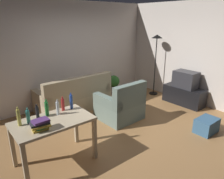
{
  "coord_description": "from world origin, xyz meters",
  "views": [
    {
      "loc": [
        -2.74,
        -2.89,
        2.25
      ],
      "look_at": [
        0.1,
        0.5,
        0.75
      ],
      "focal_mm": 33.74,
      "sensor_mm": 36.0,
      "label": 1
    }
  ],
  "objects_px": {
    "couch": "(75,98)",
    "desk": "(53,127)",
    "bottle_squat": "(19,117)",
    "bottle_dark": "(37,112)",
    "torchiere_lamp": "(156,48)",
    "tv": "(186,79)",
    "book_stack": "(41,125)",
    "bottle_tall": "(28,117)",
    "bottle_blue": "(71,102)",
    "bottle_red": "(63,104)",
    "storage_box": "(206,125)",
    "tv_stand": "(184,95)",
    "armchair": "(121,106)",
    "bottle_clear": "(58,108)",
    "potted_plant": "(114,83)",
    "bottle_green": "(47,108)"
  },
  "relations": [
    {
      "from": "couch",
      "to": "desk",
      "type": "xyz_separation_m",
      "value": [
        -1.33,
        -1.65,
        0.34
      ]
    },
    {
      "from": "bottle_squat",
      "to": "bottle_dark",
      "type": "bearing_deg",
      "value": 15.4
    },
    {
      "from": "torchiere_lamp",
      "to": "bottle_squat",
      "type": "distance_m",
      "value": 4.4
    },
    {
      "from": "tv",
      "to": "book_stack",
      "type": "xyz_separation_m",
      "value": [
        -4.08,
        -0.23,
        0.14
      ]
    },
    {
      "from": "bottle_tall",
      "to": "bottle_dark",
      "type": "relative_size",
      "value": 1.08
    },
    {
      "from": "couch",
      "to": "bottle_blue",
      "type": "xyz_separation_m",
      "value": [
        -0.88,
        -1.45,
        0.58
      ]
    },
    {
      "from": "bottle_squat",
      "to": "bottle_red",
      "type": "relative_size",
      "value": 1.19
    },
    {
      "from": "storage_box",
      "to": "bottle_tall",
      "type": "bearing_deg",
      "value": 158.22
    },
    {
      "from": "tv_stand",
      "to": "bottle_red",
      "type": "relative_size",
      "value": 4.45
    },
    {
      "from": "bottle_tall",
      "to": "storage_box",
      "type": "bearing_deg",
      "value": -21.78
    },
    {
      "from": "torchiere_lamp",
      "to": "armchair",
      "type": "xyz_separation_m",
      "value": [
        -1.95,
        -0.63,
        -1.09
      ]
    },
    {
      "from": "bottle_red",
      "to": "bottle_tall",
      "type": "bearing_deg",
      "value": -171.95
    },
    {
      "from": "tv",
      "to": "book_stack",
      "type": "relative_size",
      "value": 2.1
    },
    {
      "from": "bottle_red",
      "to": "couch",
      "type": "bearing_deg",
      "value": 54.17
    },
    {
      "from": "desk",
      "to": "bottle_squat",
      "type": "xyz_separation_m",
      "value": [
        -0.44,
        0.15,
        0.24
      ]
    },
    {
      "from": "couch",
      "to": "bottle_clear",
      "type": "xyz_separation_m",
      "value": [
        -1.17,
        -1.53,
        0.57
      ]
    },
    {
      "from": "potted_plant",
      "to": "book_stack",
      "type": "relative_size",
      "value": 2.0
    },
    {
      "from": "bottle_squat",
      "to": "bottle_red",
      "type": "distance_m",
      "value": 0.75
    },
    {
      "from": "desk",
      "to": "bottle_blue",
      "type": "distance_m",
      "value": 0.55
    },
    {
      "from": "bottle_dark",
      "to": "armchair",
      "type": "bearing_deg",
      "value": 7.09
    },
    {
      "from": "bottle_clear",
      "to": "desk",
      "type": "bearing_deg",
      "value": -141.44
    },
    {
      "from": "torchiere_lamp",
      "to": "bottle_squat",
      "type": "bearing_deg",
      "value": -167.32
    },
    {
      "from": "bottle_clear",
      "to": "book_stack",
      "type": "relative_size",
      "value": 0.91
    },
    {
      "from": "bottle_tall",
      "to": "bottle_dark",
      "type": "bearing_deg",
      "value": 27.87
    },
    {
      "from": "couch",
      "to": "tv_stand",
      "type": "height_order",
      "value": "couch"
    },
    {
      "from": "bottle_clear",
      "to": "bottle_red",
      "type": "bearing_deg",
      "value": 35.07
    },
    {
      "from": "torchiere_lamp",
      "to": "potted_plant",
      "type": "distance_m",
      "value": 1.65
    },
    {
      "from": "bottle_tall",
      "to": "bottle_clear",
      "type": "xyz_separation_m",
      "value": [
        0.47,
        -0.01,
        0.01
      ]
    },
    {
      "from": "torchiere_lamp",
      "to": "bottle_tall",
      "type": "xyz_separation_m",
      "value": [
        -4.13,
        -0.97,
        -0.55
      ]
    },
    {
      "from": "couch",
      "to": "armchair",
      "type": "distance_m",
      "value": 1.29
    },
    {
      "from": "couch",
      "to": "desk",
      "type": "height_order",
      "value": "couch"
    },
    {
      "from": "desk",
      "to": "bottle_dark",
      "type": "height_order",
      "value": "bottle_dark"
    },
    {
      "from": "desk",
      "to": "book_stack",
      "type": "bearing_deg",
      "value": -144.52
    },
    {
      "from": "armchair",
      "to": "bottle_squat",
      "type": "relative_size",
      "value": 3.14
    },
    {
      "from": "bottle_green",
      "to": "bottle_red",
      "type": "xyz_separation_m",
      "value": [
        0.29,
        0.01,
        -0.01
      ]
    },
    {
      "from": "book_stack",
      "to": "bottle_tall",
      "type": "bearing_deg",
      "value": 100.8
    },
    {
      "from": "armchair",
      "to": "bottle_blue",
      "type": "height_order",
      "value": "bottle_blue"
    },
    {
      "from": "tv_stand",
      "to": "bottle_squat",
      "type": "xyz_separation_m",
      "value": [
        -4.26,
        0.09,
        0.65
      ]
    },
    {
      "from": "tv",
      "to": "desk",
      "type": "distance_m",
      "value": 3.83
    },
    {
      "from": "torchiere_lamp",
      "to": "bottle_blue",
      "type": "bearing_deg",
      "value": -164.99
    },
    {
      "from": "torchiere_lamp",
      "to": "bottle_clear",
      "type": "relative_size",
      "value": 6.94
    },
    {
      "from": "tv_stand",
      "to": "bottle_red",
      "type": "xyz_separation_m",
      "value": [
        -3.52,
        0.17,
        0.63
      ]
    },
    {
      "from": "desk",
      "to": "bottle_clear",
      "type": "xyz_separation_m",
      "value": [
        0.16,
        0.13,
        0.22
      ]
    },
    {
      "from": "armchair",
      "to": "bottle_dark",
      "type": "distance_m",
      "value": 2.1
    },
    {
      "from": "tv_stand",
      "to": "bottle_green",
      "type": "distance_m",
      "value": 3.86
    },
    {
      "from": "couch",
      "to": "bottle_dark",
      "type": "xyz_separation_m",
      "value": [
        -1.47,
        -1.42,
        0.55
      ]
    },
    {
      "from": "potted_plant",
      "to": "bottle_squat",
      "type": "xyz_separation_m",
      "value": [
        -3.36,
        -1.82,
        0.56
      ]
    },
    {
      "from": "bottle_clear",
      "to": "bottle_red",
      "type": "distance_m",
      "value": 0.18
    },
    {
      "from": "couch",
      "to": "bottle_tall",
      "type": "height_order",
      "value": "bottle_tall"
    },
    {
      "from": "tv_stand",
      "to": "potted_plant",
      "type": "height_order",
      "value": "potted_plant"
    }
  ]
}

